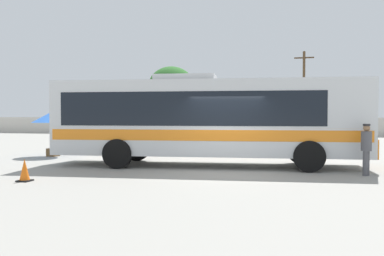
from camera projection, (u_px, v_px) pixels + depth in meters
The scene contains 12 objects.
ground_plane at pixel (252, 148), 23.01m from camera, with size 300.00×300.00×0.00m, color gray.
perimeter_wall at pixel (266, 127), 37.24m from camera, with size 80.00×0.30×1.65m, color beige.
coach_bus_silver_orange at pixel (205, 117), 15.08m from camera, with size 11.37×3.53×3.35m.
attendant_by_bus_door at pixel (366, 146), 12.63m from camera, with size 0.44×0.44×1.60m.
vendor_umbrella_near_gate_blue at pixel (53, 118), 18.55m from camera, with size 1.85×1.85×2.05m.
parked_car_leftmost_dark_blue at pixel (117, 128), 35.80m from camera, with size 4.54×2.02×1.40m.
parked_car_second_grey at pixel (181, 127), 35.25m from camera, with size 4.60×2.23×1.53m.
parked_car_third_white at pixel (247, 129), 33.29m from camera, with size 4.19×2.16×1.45m.
utility_pole_far at pixel (304, 91), 38.39m from camera, with size 1.80×0.24×7.84m.
roadside_tree_left at pixel (171, 86), 43.77m from camera, with size 4.87×4.87×7.06m.
roadside_tree_midleft at pixel (233, 92), 42.12m from camera, with size 3.29×3.29×5.63m.
traffic_cone_on_apron at pixel (25, 170), 11.56m from camera, with size 0.36×0.36×0.64m.
Camera 1 is at (2.02, -13.12, 1.88)m, focal length 38.31 mm.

